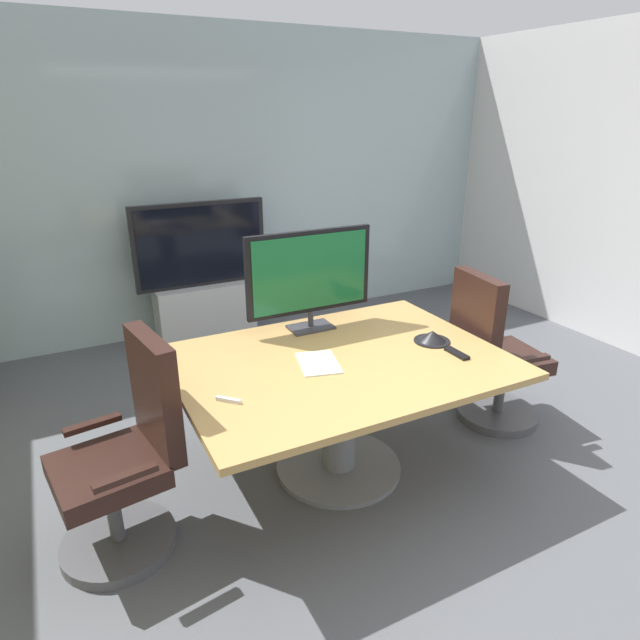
# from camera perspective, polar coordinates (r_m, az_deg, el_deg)

# --- Properties ---
(ground_plane) EXTENTS (7.18, 7.18, 0.00)m
(ground_plane) POSITION_cam_1_polar(r_m,az_deg,el_deg) (3.35, 6.35, -16.82)
(ground_plane) COLOR #515459
(wall_back_glass_partition) EXTENTS (6.18, 0.10, 2.79)m
(wall_back_glass_partition) POSITION_cam_1_polar(r_m,az_deg,el_deg) (5.37, -10.91, 13.84)
(wall_back_glass_partition) COLOR #9EB2B7
(wall_back_glass_partition) RESTS_ON ground
(conference_table) EXTENTS (1.83, 1.34, 0.74)m
(conference_table) POSITION_cam_1_polar(r_m,az_deg,el_deg) (3.15, 2.09, -7.06)
(conference_table) COLOR #B2894C
(conference_table) RESTS_ON ground
(office_chair_left) EXTENTS (0.63, 0.61, 1.09)m
(office_chair_left) POSITION_cam_1_polar(r_m,az_deg,el_deg) (2.87, -19.64, -14.17)
(office_chair_left) COLOR #4C4C51
(office_chair_left) RESTS_ON ground
(office_chair_right) EXTENTS (0.62, 0.60, 1.09)m
(office_chair_right) POSITION_cam_1_polar(r_m,az_deg,el_deg) (3.88, 17.73, -4.23)
(office_chair_right) COLOR #4C4C51
(office_chair_right) RESTS_ON ground
(tv_monitor) EXTENTS (0.84, 0.18, 0.64)m
(tv_monitor) POSITION_cam_1_polar(r_m,az_deg,el_deg) (3.38, -1.09, 4.81)
(tv_monitor) COLOR #333338
(tv_monitor) RESTS_ON conference_table
(wall_display_unit) EXTENTS (1.20, 0.36, 1.31)m
(wall_display_unit) POSITION_cam_1_polar(r_m,az_deg,el_deg) (5.17, -12.12, 2.57)
(wall_display_unit) COLOR #B7BABC
(wall_display_unit) RESTS_ON ground
(conference_phone) EXTENTS (0.22, 0.22, 0.07)m
(conference_phone) POSITION_cam_1_polar(r_m,az_deg,el_deg) (3.35, 11.75, -1.75)
(conference_phone) COLOR black
(conference_phone) RESTS_ON conference_table
(remote_control) EXTENTS (0.05, 0.17, 0.02)m
(remote_control) POSITION_cam_1_polar(r_m,az_deg,el_deg) (3.21, 14.23, -3.42)
(remote_control) COLOR black
(remote_control) RESTS_ON conference_table
(whiteboard_marker) EXTENTS (0.10, 0.11, 0.02)m
(whiteboard_marker) POSITION_cam_1_polar(r_m,az_deg,el_deg) (2.67, -9.63, -8.32)
(whiteboard_marker) COLOR silver
(whiteboard_marker) RESTS_ON conference_table
(paper_notepad) EXTENTS (0.28, 0.34, 0.01)m
(paper_notepad) POSITION_cam_1_polar(r_m,az_deg,el_deg) (3.01, -0.17, -4.55)
(paper_notepad) COLOR white
(paper_notepad) RESTS_ON conference_table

